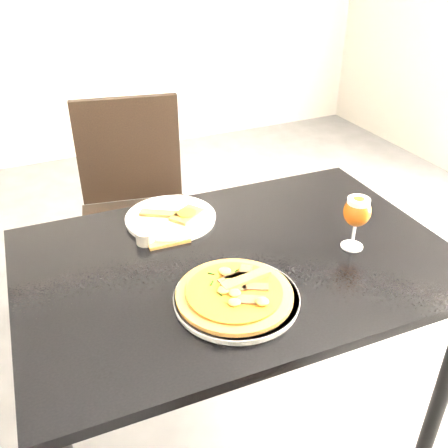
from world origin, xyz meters
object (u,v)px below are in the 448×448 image
chair_far (136,209)px  pizza (235,293)px  dining_table (237,282)px  beer_glass (357,212)px

chair_far → pizza: bearing=-78.8°
chair_far → pizza: (0.01, -0.94, 0.24)m
dining_table → chair_far: bearing=98.9°
beer_glass → pizza: bearing=-169.1°
dining_table → chair_far: (-0.09, 0.77, -0.13)m
chair_far → pizza: chair_far is taller
pizza → chair_far: bearing=90.3°
chair_far → beer_glass: 1.01m
beer_glass → dining_table: bearing=164.3°
pizza → dining_table: bearing=62.2°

